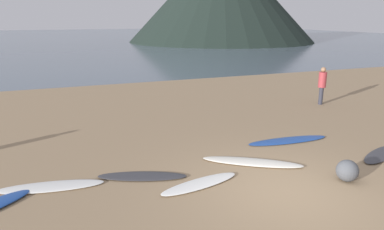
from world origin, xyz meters
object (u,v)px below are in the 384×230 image
(surfboard_4, at_px, (200,184))
(surfboard_5, at_px, (252,162))
(surfboard_2, at_px, (51,187))
(beach_rock_far, at_px, (347,171))
(surfboard_3, at_px, (142,176))
(person_0, at_px, (322,83))
(surfboard_6, at_px, (288,140))
(surfboard_7, at_px, (381,154))

(surfboard_4, relative_size, surfboard_5, 0.78)
(surfboard_2, xyz_separation_m, beach_rock_far, (6.42, -2.10, 0.22))
(surfboard_3, bearing_deg, person_0, 46.87)
(surfboard_6, distance_m, person_0, 5.58)
(surfboard_4, distance_m, surfboard_7, 5.34)
(surfboard_5, xyz_separation_m, beach_rock_far, (1.53, -1.68, 0.21))
(surfboard_4, relative_size, beach_rock_far, 3.97)
(surfboard_5, distance_m, person_0, 7.74)
(surfboard_6, xyz_separation_m, surfboard_7, (1.69, -1.90, 0.01))
(surfboard_2, height_order, surfboard_7, surfboard_7)
(surfboard_6, relative_size, beach_rock_far, 5.23)
(surfboard_5, height_order, person_0, person_0)
(surfboard_5, xyz_separation_m, surfboard_6, (1.91, 1.10, -0.01))
(surfboard_6, bearing_deg, surfboard_7, -44.46)
(person_0, xyz_separation_m, beach_rock_far, (-4.61, -6.30, -0.71))
(surfboard_4, distance_m, surfboard_5, 1.85)
(surfboard_2, xyz_separation_m, person_0, (11.03, 4.20, 0.93))
(surfboard_7, height_order, person_0, person_0)
(person_0, height_order, beach_rock_far, person_0)
(surfboard_3, height_order, surfboard_4, surfboard_4)
(surfboard_4, bearing_deg, person_0, 21.49)
(surfboard_4, bearing_deg, beach_rock_far, -29.83)
(surfboard_4, distance_m, person_0, 9.52)
(surfboard_7, bearing_deg, surfboard_6, 109.44)
(surfboard_5, relative_size, person_0, 1.60)
(person_0, bearing_deg, surfboard_5, -51.25)
(surfboard_2, height_order, person_0, person_0)
(surfboard_2, bearing_deg, surfboard_7, 0.96)
(surfboard_3, distance_m, surfboard_4, 1.42)
(surfboard_2, distance_m, surfboard_7, 8.58)
(surfboard_2, bearing_deg, person_0, 30.04)
(surfboard_4, bearing_deg, surfboard_7, -13.98)
(surfboard_2, bearing_deg, surfboard_4, -9.63)
(surfboard_6, bearing_deg, surfboard_3, -165.61)
(beach_rock_far, bearing_deg, person_0, 53.84)
(surfboard_3, relative_size, beach_rock_far, 4.16)
(surfboard_4, relative_size, person_0, 1.24)
(surfboard_4, bearing_deg, surfboard_2, 148.82)
(surfboard_4, height_order, beach_rock_far, beach_rock_far)
(surfboard_6, xyz_separation_m, person_0, (4.23, 3.53, 0.93))
(beach_rock_far, bearing_deg, surfboard_2, 161.86)
(surfboard_3, distance_m, surfboard_6, 4.85)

